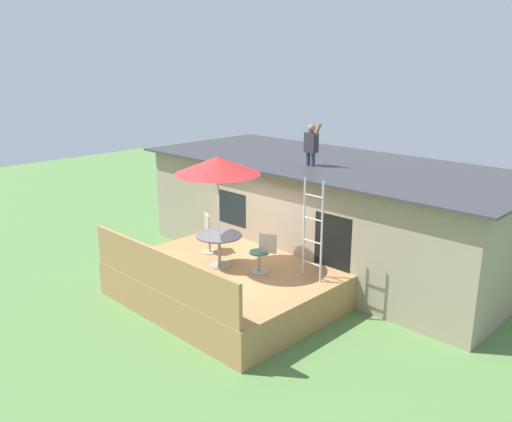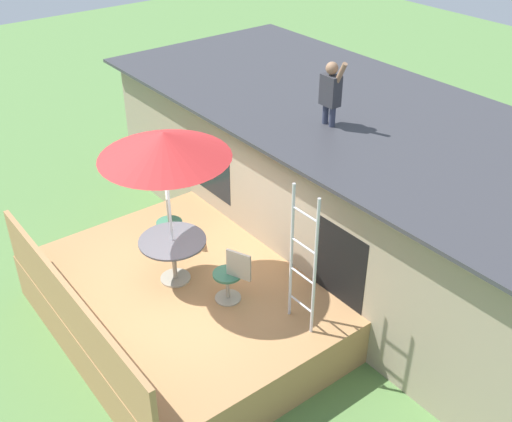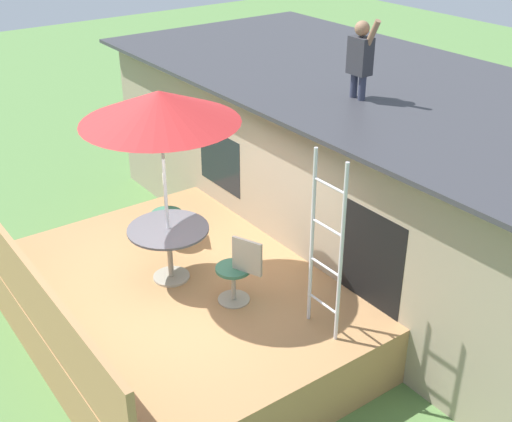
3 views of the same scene
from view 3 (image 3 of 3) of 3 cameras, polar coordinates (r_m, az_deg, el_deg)
The scene contains 10 objects.
ground_plane at distance 9.18m, azimuth -5.75°, elevation -10.26°, with size 40.00×40.00×0.00m, color #567F42.
house at distance 10.43m, azimuth 11.14°, elevation 3.18°, with size 10.50×4.50×2.78m.
deck at distance 8.94m, azimuth -5.87°, elevation -8.23°, with size 4.81×3.88×0.80m, color #A87A4C.
deck_railing at distance 7.89m, azimuth -18.17°, elevation -7.59°, with size 4.71×0.08×0.90m, color #A87A4C.
patio_table at distance 8.52m, azimuth -7.52°, elevation -2.41°, with size 1.04×1.04×0.74m.
patio_umbrella at distance 7.80m, azimuth -8.31°, elevation 8.87°, with size 1.90×1.90×2.54m.
step_ladder at distance 7.30m, azimuth 6.06°, elevation -3.14°, with size 0.52×0.04×2.20m.
person_figure at distance 9.14m, azimuth 9.02°, elevation 13.17°, with size 0.47×0.20×1.11m.
patio_chair_left at distance 9.47m, azimuth -7.73°, elevation -0.07°, with size 0.59×0.44×0.92m.
patio_chair_right at distance 8.06m, azimuth -1.53°, elevation -5.15°, with size 0.60×0.44×0.92m.
Camera 3 is at (6.37, -3.49, 5.61)m, focal length 46.44 mm.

